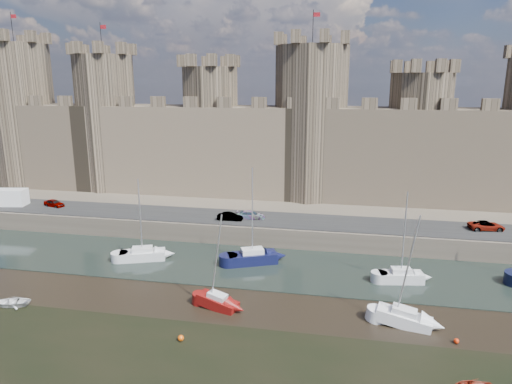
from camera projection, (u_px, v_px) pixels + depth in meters
water_channel at (273, 267)px, 51.04m from camera, size 160.00×12.00×0.08m
quay at (303, 186)px, 85.10m from camera, size 160.00×60.00×2.50m
road at (284, 220)px, 59.99m from camera, size 160.00×7.00×0.10m
castle at (293, 138)px, 71.30m from camera, size 108.50×11.00×29.00m
car_0 at (54, 203)px, 66.36m from camera, size 3.54×2.22×1.12m
car_1 at (230, 217)px, 59.77m from camera, size 3.38×1.32×1.10m
car_2 at (250, 215)px, 60.54m from camera, size 3.97×2.03×1.10m
car_3 at (486, 226)px, 55.90m from camera, size 4.47×2.55×1.18m
van at (6, 198)px, 66.81m from camera, size 5.98×3.22×2.48m
sailboat_0 at (142, 254)px, 53.06m from camera, size 5.52×3.68×9.63m
sailboat_1 at (252, 257)px, 51.98m from camera, size 5.95×4.17×11.12m
sailboat_2 at (401, 276)px, 47.14m from camera, size 4.69×2.46×9.63m
sailboat_4 at (217, 301)px, 41.89m from camera, size 4.13×2.53×9.03m
sailboat_5 at (404, 317)px, 38.92m from camera, size 4.85×2.64×9.90m
dinghy_6 at (11, 302)px, 42.37m from camera, size 3.72×2.97×0.69m
buoy_1 at (181, 338)px, 36.64m from camera, size 0.50×0.50×0.50m
buoy_3 at (456, 341)px, 36.29m from camera, size 0.43×0.43×0.43m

